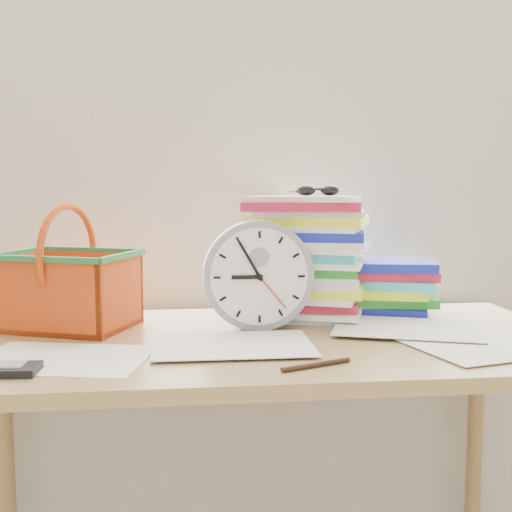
{
  "coord_description": "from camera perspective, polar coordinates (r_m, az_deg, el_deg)",
  "views": [
    {
      "loc": [
        -0.18,
        0.21,
        1.08
      ],
      "look_at": [
        -0.02,
        1.6,
        0.93
      ],
      "focal_mm": 45.0,
      "sensor_mm": 36.0,
      "label": 1
    }
  ],
  "objects": [
    {
      "name": "pen",
      "position": [
        1.21,
        5.37,
        -9.6
      ],
      "size": [
        0.14,
        0.07,
        0.01
      ],
      "primitive_type": "cylinder",
      "rotation": [
        0.0,
        1.57,
        0.39
      ],
      "color": "black",
      "rests_on": "desk"
    },
    {
      "name": "sunglasses",
      "position": [
        1.63,
        5.53,
        5.83
      ],
      "size": [
        0.13,
        0.11,
        0.03
      ],
      "primitive_type": null,
      "rotation": [
        0.0,
        0.0,
        0.03
      ],
      "color": "black",
      "rests_on": "paper_stack"
    },
    {
      "name": "book_stack",
      "position": [
        1.73,
        11.4,
        -2.7
      ],
      "size": [
        0.32,
        0.28,
        0.14
      ],
      "primitive_type": null,
      "rotation": [
        0.0,
        0.0,
        -0.29
      ],
      "color": "white",
      "rests_on": "desk"
    },
    {
      "name": "paper_stack",
      "position": [
        1.65,
        4.43,
        -0.07
      ],
      "size": [
        0.38,
        0.35,
        0.31
      ],
      "primitive_type": null,
      "rotation": [
        0.0,
        0.0,
        -0.33
      ],
      "color": "white",
      "rests_on": "desk"
    },
    {
      "name": "scattered_papers",
      "position": [
        1.44,
        0.75,
        -6.97
      ],
      "size": [
        1.26,
        0.42,
        0.02
      ],
      "primitive_type": null,
      "color": "white",
      "rests_on": "desk"
    },
    {
      "name": "clock",
      "position": [
        1.5,
        0.18,
        -1.71
      ],
      "size": [
        0.26,
        0.05,
        0.26
      ],
      "primitive_type": "cylinder",
      "rotation": [
        1.57,
        0.0,
        0.0
      ],
      "color": "gray",
      "rests_on": "desk"
    },
    {
      "name": "curtain",
      "position": [
        1.79,
        -0.82,
        13.1
      ],
      "size": [
        2.4,
        0.01,
        2.5
      ],
      "primitive_type": "cube",
      "color": "beige",
      "rests_on": "room_shell"
    },
    {
      "name": "basket",
      "position": [
        1.57,
        -16.3,
        -0.98
      ],
      "size": [
        0.35,
        0.31,
        0.29
      ],
      "primitive_type": null,
      "rotation": [
        0.0,
        0.0,
        -0.38
      ],
      "color": "#E55116",
      "rests_on": "desk"
    },
    {
      "name": "desk",
      "position": [
        1.46,
        0.74,
        -10.06
      ],
      "size": [
        1.4,
        0.7,
        0.75
      ],
      "color": "olive",
      "rests_on": "ground"
    }
  ]
}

